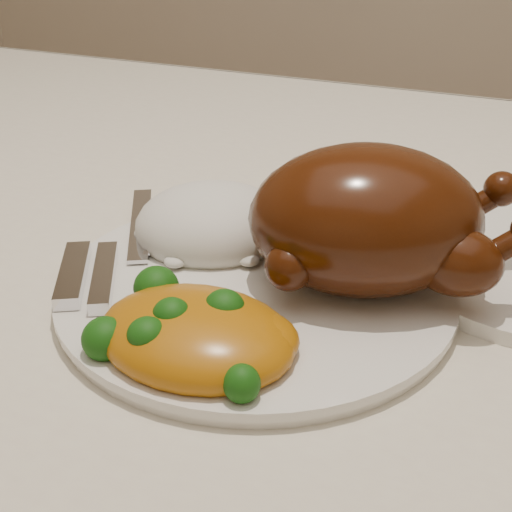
% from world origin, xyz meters
% --- Properties ---
extents(dining_table, '(1.60, 0.90, 0.76)m').
position_xyz_m(dining_table, '(0.00, 0.00, 0.67)').
color(dining_table, brown).
rests_on(dining_table, floor).
extents(tablecloth, '(1.73, 1.03, 0.18)m').
position_xyz_m(tablecloth, '(0.00, 0.00, 0.74)').
color(tablecloth, beige).
rests_on(tablecloth, dining_table).
extents(dinner_plate, '(0.28, 0.28, 0.01)m').
position_xyz_m(dinner_plate, '(-0.01, -0.05, 0.77)').
color(dinner_plate, white).
rests_on(dinner_plate, tablecloth).
extents(roast_chicken, '(0.20, 0.16, 0.10)m').
position_xyz_m(roast_chicken, '(0.06, -0.02, 0.83)').
color(roast_chicken, '#431807').
rests_on(roast_chicken, dinner_plate).
extents(rice_mound, '(0.15, 0.14, 0.06)m').
position_xyz_m(rice_mound, '(-0.07, -0.00, 0.79)').
color(rice_mound, white).
rests_on(rice_mound, dinner_plate).
extents(mac_and_cheese, '(0.12, 0.10, 0.05)m').
position_xyz_m(mac_and_cheese, '(-0.01, -0.13, 0.79)').
color(mac_and_cheese, '#B3650B').
rests_on(mac_and_cheese, dinner_plate).
extents(cutlery, '(0.08, 0.19, 0.01)m').
position_xyz_m(cutlery, '(-0.12, -0.06, 0.78)').
color(cutlery, silver).
rests_on(cutlery, dinner_plate).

